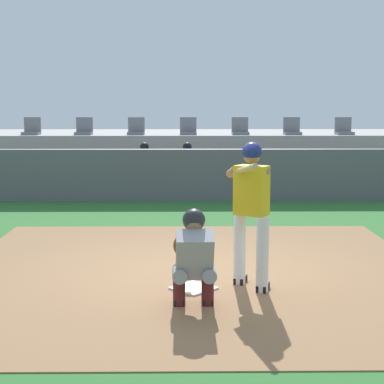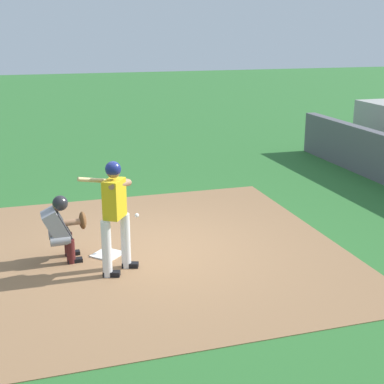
{
  "view_description": "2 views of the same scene",
  "coord_description": "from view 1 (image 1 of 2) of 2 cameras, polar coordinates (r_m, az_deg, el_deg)",
  "views": [
    {
      "loc": [
        -0.11,
        -8.31,
        2.26
      ],
      "look_at": [
        0.0,
        0.7,
        1.0
      ],
      "focal_mm": 59.51,
      "sensor_mm": 36.0,
      "label": 1
    },
    {
      "loc": [
        8.61,
        -1.9,
        3.7
      ],
      "look_at": [
        0.0,
        0.7,
        1.0
      ],
      "focal_mm": 51.04,
      "sensor_mm": 36.0,
      "label": 2
    }
  ],
  "objects": [
    {
      "name": "stadium_seat_3",
      "position": [
        17.76,
        -5.03,
        5.58
      ],
      "size": [
        0.46,
        0.46,
        0.48
      ],
      "color": "slate",
      "rests_on": "stands_platform"
    },
    {
      "name": "stadium_seat_2",
      "position": [
        17.92,
        -9.66,
        5.52
      ],
      "size": [
        0.46,
        0.46,
        0.48
      ],
      "color": "slate",
      "rests_on": "stands_platform"
    },
    {
      "name": "dirt_infield",
      "position": [
        8.61,
        0.06,
        -7.21
      ],
      "size": [
        6.4,
        6.4,
        0.01
      ],
      "primitive_type": "cube",
      "color": "#936B47",
      "rests_on": "ground"
    },
    {
      "name": "stands_platform",
      "position": [
        19.28,
        -0.37,
        3.31
      ],
      "size": [
        15.0,
        4.4,
        1.4
      ],
      "primitive_type": "cube",
      "color": "#9E9E99",
      "rests_on": "ground"
    },
    {
      "name": "dugout_bench",
      "position": [
        15.94,
        -0.29,
        0.62
      ],
      "size": [
        11.8,
        0.44,
        0.45
      ],
      "primitive_type": "cube",
      "color": "olive",
      "rests_on": "ground"
    },
    {
      "name": "stadium_seat_4",
      "position": [
        17.71,
        -0.34,
        5.61
      ],
      "size": [
        0.46,
        0.46,
        0.48
      ],
      "color": "slate",
      "rests_on": "stands_platform"
    },
    {
      "name": "stadium_seat_6",
      "position": [
        17.96,
        8.96,
        5.54
      ],
      "size": [
        0.46,
        0.46,
        0.48
      ],
      "color": "slate",
      "rests_on": "stands_platform"
    },
    {
      "name": "stadium_seat_5",
      "position": [
        17.77,
        4.34,
        5.59
      ],
      "size": [
        0.46,
        0.46,
        0.48
      ],
      "color": "slate",
      "rests_on": "stands_platform"
    },
    {
      "name": "home_plate",
      "position": [
        7.84,
        0.13,
        -8.61
      ],
      "size": [
        0.62,
        0.62,
        0.02
      ],
      "primitive_type": "cube",
      "rotation": [
        0.0,
        0.0,
        0.79
      ],
      "color": "white",
      "rests_on": "dirt_infield"
    },
    {
      "name": "dugout_player_0",
      "position": [
        15.77,
        -4.3,
        2.16
      ],
      "size": [
        0.49,
        0.7,
        1.3
      ],
      "color": "#939399",
      "rests_on": "ground"
    },
    {
      "name": "dugout_wall",
      "position": [
        14.9,
        -0.27,
        1.56
      ],
      "size": [
        13.0,
        0.3,
        1.2
      ],
      "primitive_type": "cube",
      "color": "#59595E",
      "rests_on": "ground"
    },
    {
      "name": "ground_plane",
      "position": [
        8.61,
        0.06,
        -7.25
      ],
      "size": [
        80.0,
        80.0,
        0.0
      ],
      "primitive_type": "plane",
      "color": "#2D6B2D"
    },
    {
      "name": "catcher_crouched",
      "position": [
        7.0,
        0.1,
        -5.69
      ],
      "size": [
        0.49,
        1.62,
        1.13
      ],
      "color": "gray",
      "rests_on": "ground"
    },
    {
      "name": "stadium_seat_1",
      "position": [
        18.2,
        -14.17,
        5.43
      ],
      "size": [
        0.46,
        0.46,
        0.48
      ],
      "color": "slate",
      "rests_on": "stands_platform"
    },
    {
      "name": "batter_at_plate",
      "position": [
        7.71,
        5.28,
        -1.2
      ],
      "size": [
        0.54,
        0.91,
        1.8
      ],
      "color": "silver",
      "rests_on": "ground"
    },
    {
      "name": "dugout_player_1",
      "position": [
        15.74,
        -0.43,
        2.17
      ],
      "size": [
        0.49,
        0.7,
        1.3
      ],
      "color": "#939399",
      "rests_on": "ground"
    },
    {
      "name": "stadium_seat_7",
      "position": [
        18.25,
        13.46,
        5.46
      ],
      "size": [
        0.46,
        0.46,
        0.48
      ],
      "color": "slate",
      "rests_on": "stands_platform"
    }
  ]
}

